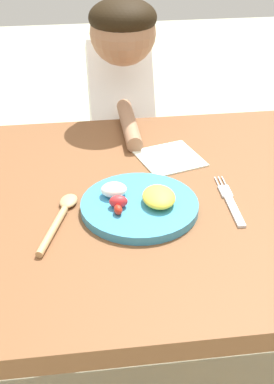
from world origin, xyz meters
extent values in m
cube|color=brown|center=(0.00, 0.00, 0.67)|extent=(1.37, 0.86, 0.04)
cylinder|color=#3990BE|center=(-0.07, -0.04, 0.71)|extent=(0.26, 0.26, 0.02)
ellipsoid|color=yellow|center=(-0.03, -0.05, 0.73)|extent=(0.07, 0.09, 0.03)
ellipsoid|color=red|center=(-0.12, -0.05, 0.73)|extent=(0.04, 0.03, 0.03)
ellipsoid|color=red|center=(-0.12, -0.08, 0.73)|extent=(0.02, 0.03, 0.02)
ellipsoid|color=white|center=(-0.12, -0.01, 0.73)|extent=(0.06, 0.05, 0.03)
cube|color=silver|center=(0.13, -0.08, 0.70)|extent=(0.02, 0.12, 0.01)
cube|color=silver|center=(0.13, 0.00, 0.70)|extent=(0.03, 0.05, 0.01)
cylinder|color=silver|center=(0.14, 0.04, 0.70)|extent=(0.00, 0.04, 0.00)
cylinder|color=silver|center=(0.13, 0.04, 0.70)|extent=(0.00, 0.04, 0.00)
cylinder|color=silver|center=(0.12, 0.04, 0.70)|extent=(0.00, 0.04, 0.00)
cylinder|color=tan|center=(-0.26, -0.11, 0.70)|extent=(0.07, 0.16, 0.02)
ellipsoid|color=tan|center=(-0.22, 0.00, 0.70)|extent=(0.05, 0.06, 0.01)
cube|color=#35486A|center=(-0.05, 0.65, 0.27)|extent=(0.20, 0.13, 0.55)
cube|color=white|center=(-0.05, 0.56, 0.70)|extent=(0.19, 0.28, 0.36)
sphere|color=#9E7051|center=(-0.05, 0.47, 0.93)|extent=(0.18, 0.18, 0.18)
ellipsoid|color=black|center=(-0.05, 0.47, 0.98)|extent=(0.19, 0.19, 0.10)
cylinder|color=#9E7051|center=(-0.05, 0.35, 0.72)|extent=(0.04, 0.26, 0.04)
cube|color=white|center=(0.04, 0.17, 0.70)|extent=(0.18, 0.18, 0.00)
camera|label=1|loc=(-0.21, -1.03, 1.37)|focal=51.87mm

